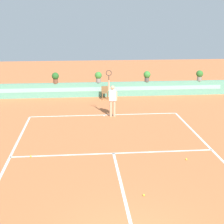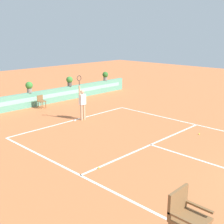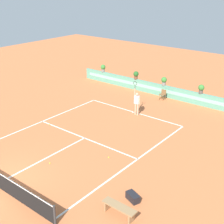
% 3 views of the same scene
% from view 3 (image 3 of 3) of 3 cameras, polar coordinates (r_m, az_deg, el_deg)
% --- Properties ---
extents(ground_plane, '(60.00, 60.00, 0.00)m').
position_cam_3_polar(ground_plane, '(20.00, -5.80, -5.12)').
color(ground_plane, '#C66B3D').
extents(court_lines, '(8.32, 11.94, 0.01)m').
position_cam_3_polar(court_lines, '(20.45, -4.40, -4.38)').
color(court_lines, white).
rests_on(court_lines, ground).
extents(back_wall_barrier, '(18.00, 0.21, 1.00)m').
position_cam_3_polar(back_wall_barrier, '(27.52, 9.40, 3.78)').
color(back_wall_barrier, '#599E84').
rests_on(back_wall_barrier, ground).
extents(ball_kid_chair, '(0.44, 0.44, 0.85)m').
position_cam_3_polar(ball_kid_chair, '(26.78, 9.19, 3.21)').
color(ball_kid_chair, brown).
rests_on(ball_kid_chair, ground).
extents(bench_courtside, '(1.60, 0.44, 0.51)m').
position_cam_3_polar(bench_courtside, '(13.96, 1.32, -17.03)').
color(bench_courtside, '#99754C').
rests_on(bench_courtside, ground).
extents(gear_bag, '(0.78, 0.58, 0.36)m').
position_cam_3_polar(gear_bag, '(14.90, 3.78, -15.10)').
color(gear_bag, black).
rests_on(gear_bag, ground).
extents(tennis_player, '(0.62, 0.23, 2.58)m').
position_cam_3_polar(tennis_player, '(23.26, 4.51, 1.89)').
color(tennis_player, tan).
rests_on(tennis_player, ground).
extents(tennis_ball_near_baseline, '(0.07, 0.07, 0.07)m').
position_cam_3_polar(tennis_ball_near_baseline, '(22.38, -11.29, -2.19)').
color(tennis_ball_near_baseline, '#CCE033').
rests_on(tennis_ball_near_baseline, ground).
extents(tennis_ball_mid_court, '(0.07, 0.07, 0.07)m').
position_cam_3_polar(tennis_ball_mid_court, '(18.04, -0.60, -8.19)').
color(tennis_ball_mid_court, '#CCE033').
rests_on(tennis_ball_mid_court, ground).
extents(tennis_ball_by_sideline, '(0.07, 0.07, 0.07)m').
position_cam_3_polar(tennis_ball_by_sideline, '(17.84, -11.17, -9.06)').
color(tennis_ball_by_sideline, '#CCE033').
rests_on(tennis_ball_by_sideline, ground).
extents(potted_plant_left, '(0.48, 0.48, 0.72)m').
position_cam_3_polar(potted_plant_left, '(28.73, 4.37, 6.75)').
color(potted_plant_left, brown).
rests_on(potted_plant_left, back_wall_barrier).
extents(potted_plant_far_left, '(0.48, 0.48, 0.72)m').
position_cam_3_polar(potted_plant_far_left, '(31.02, -1.62, 8.01)').
color(potted_plant_far_left, gray).
rests_on(potted_plant_far_left, back_wall_barrier).
extents(potted_plant_centre, '(0.48, 0.48, 0.72)m').
position_cam_3_polar(potted_plant_centre, '(27.28, 9.39, 5.63)').
color(potted_plant_centre, gray).
rests_on(potted_plant_centre, back_wall_barrier).
extents(potted_plant_right, '(0.48, 0.48, 0.72)m').
position_cam_3_polar(potted_plant_right, '(25.90, 15.84, 4.12)').
color(potted_plant_right, '#514C47').
rests_on(potted_plant_right, back_wall_barrier).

